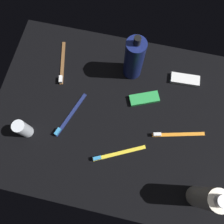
# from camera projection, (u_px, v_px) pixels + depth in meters

# --- Properties ---
(ground_plane) EXTENTS (0.84, 0.64, 0.01)m
(ground_plane) POSITION_uv_depth(u_px,v_px,m) (112.00, 115.00, 0.78)
(ground_plane) COLOR black
(lotion_bottle) EXTENTS (0.07, 0.07, 0.20)m
(lotion_bottle) POSITION_uv_depth(u_px,v_px,m) (134.00, 59.00, 0.74)
(lotion_bottle) COLOR navy
(lotion_bottle) RESTS_ON ground_plane
(bodywash_bottle) EXTENTS (0.06, 0.06, 0.19)m
(bodywash_bottle) POSITION_uv_depth(u_px,v_px,m) (207.00, 198.00, 0.61)
(bodywash_bottle) COLOR silver
(bodywash_bottle) RESTS_ON ground_plane
(deodorant_stick) EXTENTS (0.04, 0.04, 0.09)m
(deodorant_stick) POSITION_uv_depth(u_px,v_px,m) (23.00, 129.00, 0.72)
(deodorant_stick) COLOR silver
(deodorant_stick) RESTS_ON ground_plane
(toothbrush_navy) EXTENTS (0.07, 0.17, 0.02)m
(toothbrush_navy) POSITION_uv_depth(u_px,v_px,m) (69.00, 117.00, 0.77)
(toothbrush_navy) COLOR navy
(toothbrush_navy) RESTS_ON ground_plane
(toothbrush_brown) EXTENTS (0.05, 0.18, 0.02)m
(toothbrush_brown) POSITION_uv_depth(u_px,v_px,m) (62.00, 65.00, 0.83)
(toothbrush_brown) COLOR brown
(toothbrush_brown) RESTS_ON ground_plane
(toothbrush_yellow) EXTENTS (0.17, 0.09, 0.02)m
(toothbrush_yellow) POSITION_uv_depth(u_px,v_px,m) (116.00, 154.00, 0.73)
(toothbrush_yellow) COLOR yellow
(toothbrush_yellow) RESTS_ON ground_plane
(toothbrush_orange) EXTENTS (0.18, 0.06, 0.02)m
(toothbrush_orange) POSITION_uv_depth(u_px,v_px,m) (175.00, 134.00, 0.75)
(toothbrush_orange) COLOR orange
(toothbrush_orange) RESTS_ON ground_plane
(snack_bar_green) EXTENTS (0.11, 0.08, 0.01)m
(snack_bar_green) POSITION_uv_depth(u_px,v_px,m) (144.00, 99.00, 0.79)
(snack_bar_green) COLOR green
(snack_bar_green) RESTS_ON ground_plane
(snack_bar_white) EXTENTS (0.11, 0.05, 0.01)m
(snack_bar_white) POSITION_uv_depth(u_px,v_px,m) (185.00, 79.00, 0.81)
(snack_bar_white) COLOR white
(snack_bar_white) RESTS_ON ground_plane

